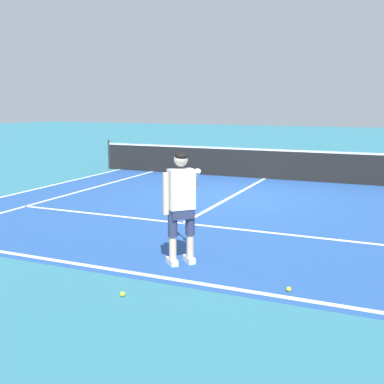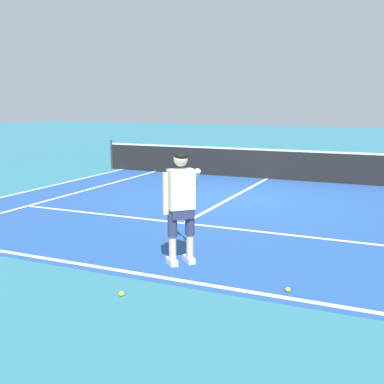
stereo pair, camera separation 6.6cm
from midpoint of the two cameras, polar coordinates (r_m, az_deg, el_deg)
ground_plane at (r=12.51m, az=4.52°, el=-0.61°), size 80.00×80.00×0.00m
court_inner_surface at (r=11.33m, az=2.41°, el=-1.76°), size 10.98×9.72×0.00m
line_baseline at (r=7.33m, az=-10.98°, el=-8.86°), size 10.98×0.10×0.01m
line_service at (r=9.76m, az=-1.27°, el=-3.74°), size 8.23×0.10×0.01m
line_centre_service at (r=12.67m, az=4.78°, el=-0.45°), size 0.10×6.40×0.01m
line_singles_left at (r=13.33m, az=-14.33°, el=-0.19°), size 0.10×9.32×0.01m
line_doubles_left at (r=14.21m, az=-18.72°, el=0.22°), size 0.10×9.32×0.01m
tennis_net at (r=15.63m, az=8.59°, el=3.39°), size 11.96×0.08×1.07m
tennis_player at (r=7.14m, az=-1.57°, el=-0.98°), size 0.74×1.16×1.71m
tennis_ball_near_feet at (r=6.46m, az=11.18°, el=-11.31°), size 0.07×0.07×0.07m
tennis_ball_by_baseline at (r=6.26m, az=-8.60°, el=-11.95°), size 0.07×0.07×0.07m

